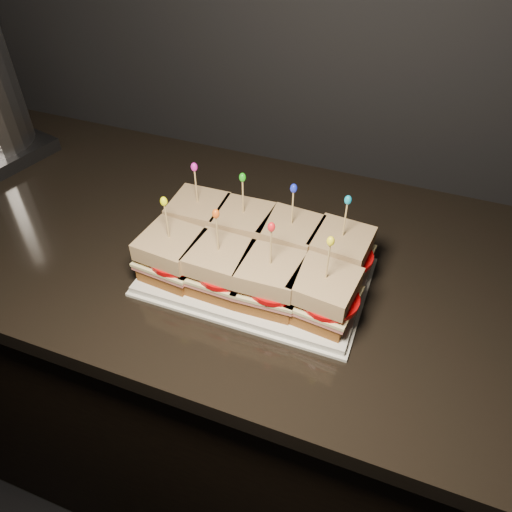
% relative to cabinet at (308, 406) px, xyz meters
% --- Properties ---
extents(cabinet, '(2.44, 0.65, 0.90)m').
position_rel_cabinet_xyz_m(cabinet, '(0.00, 0.00, 0.00)').
color(cabinet, black).
rests_on(cabinet, ground).
extents(granite_slab, '(2.48, 0.69, 0.04)m').
position_rel_cabinet_xyz_m(granite_slab, '(0.00, 0.00, 0.47)').
color(granite_slab, black).
rests_on(granite_slab, cabinet).
extents(platter, '(0.39, 0.24, 0.02)m').
position_rel_cabinet_xyz_m(platter, '(-0.11, -0.07, 0.50)').
color(platter, white).
rests_on(platter, granite_slab).
extents(platter_rim, '(0.40, 0.25, 0.01)m').
position_rel_cabinet_xyz_m(platter_rim, '(-0.11, -0.07, 0.49)').
color(platter_rim, white).
rests_on(platter_rim, granite_slab).
extents(sandwich_0_bread_bot, '(0.10, 0.10, 0.03)m').
position_rel_cabinet_xyz_m(sandwich_0_bread_bot, '(-0.25, -0.02, 0.52)').
color(sandwich_0_bread_bot, brown).
rests_on(sandwich_0_bread_bot, platter).
extents(sandwich_0_ham, '(0.11, 0.10, 0.01)m').
position_rel_cabinet_xyz_m(sandwich_0_ham, '(-0.25, -0.02, 0.54)').
color(sandwich_0_ham, '#C86665').
rests_on(sandwich_0_ham, sandwich_0_bread_bot).
extents(sandwich_0_cheese, '(0.11, 0.11, 0.01)m').
position_rel_cabinet_xyz_m(sandwich_0_cheese, '(-0.25, -0.02, 0.54)').
color(sandwich_0_cheese, beige).
rests_on(sandwich_0_cheese, sandwich_0_ham).
extents(sandwich_0_tomato, '(0.10, 0.10, 0.01)m').
position_rel_cabinet_xyz_m(sandwich_0_tomato, '(-0.24, -0.02, 0.55)').
color(sandwich_0_tomato, '#BE0507').
rests_on(sandwich_0_tomato, sandwich_0_cheese).
extents(sandwich_0_bread_top, '(0.10, 0.10, 0.03)m').
position_rel_cabinet_xyz_m(sandwich_0_bread_top, '(-0.25, -0.02, 0.57)').
color(sandwich_0_bread_top, '#613410').
rests_on(sandwich_0_bread_top, sandwich_0_tomato).
extents(sandwich_0_pick, '(0.00, 0.00, 0.09)m').
position_rel_cabinet_xyz_m(sandwich_0_pick, '(-0.25, -0.02, 0.62)').
color(sandwich_0_pick, tan).
rests_on(sandwich_0_pick, sandwich_0_bread_top).
extents(sandwich_0_frill, '(0.01, 0.01, 0.02)m').
position_rel_cabinet_xyz_m(sandwich_0_frill, '(-0.25, -0.02, 0.66)').
color(sandwich_0_frill, '#D51BB1').
rests_on(sandwich_0_frill, sandwich_0_pick).
extents(sandwich_1_bread_bot, '(0.10, 0.10, 0.03)m').
position_rel_cabinet_xyz_m(sandwich_1_bread_bot, '(-0.16, -0.02, 0.52)').
color(sandwich_1_bread_bot, brown).
rests_on(sandwich_1_bread_bot, platter).
extents(sandwich_1_ham, '(0.11, 0.11, 0.01)m').
position_rel_cabinet_xyz_m(sandwich_1_ham, '(-0.16, -0.02, 0.54)').
color(sandwich_1_ham, '#C86665').
rests_on(sandwich_1_ham, sandwich_1_bread_bot).
extents(sandwich_1_cheese, '(0.11, 0.11, 0.01)m').
position_rel_cabinet_xyz_m(sandwich_1_cheese, '(-0.16, -0.02, 0.54)').
color(sandwich_1_cheese, beige).
rests_on(sandwich_1_cheese, sandwich_1_ham).
extents(sandwich_1_tomato, '(0.10, 0.10, 0.01)m').
position_rel_cabinet_xyz_m(sandwich_1_tomato, '(-0.15, -0.02, 0.55)').
color(sandwich_1_tomato, '#BE0507').
rests_on(sandwich_1_tomato, sandwich_1_cheese).
extents(sandwich_1_bread_top, '(0.10, 0.10, 0.03)m').
position_rel_cabinet_xyz_m(sandwich_1_bread_top, '(-0.16, -0.02, 0.57)').
color(sandwich_1_bread_top, '#613410').
rests_on(sandwich_1_bread_top, sandwich_1_tomato).
extents(sandwich_1_pick, '(0.00, 0.00, 0.09)m').
position_rel_cabinet_xyz_m(sandwich_1_pick, '(-0.16, -0.02, 0.62)').
color(sandwich_1_pick, tan).
rests_on(sandwich_1_pick, sandwich_1_bread_top).
extents(sandwich_1_frill, '(0.01, 0.01, 0.02)m').
position_rel_cabinet_xyz_m(sandwich_1_frill, '(-0.16, -0.02, 0.66)').
color(sandwich_1_frill, '#17A614').
rests_on(sandwich_1_frill, sandwich_1_pick).
extents(sandwich_2_bread_bot, '(0.10, 0.10, 0.03)m').
position_rel_cabinet_xyz_m(sandwich_2_bread_bot, '(-0.07, -0.02, 0.52)').
color(sandwich_2_bread_bot, brown).
rests_on(sandwich_2_bread_bot, platter).
extents(sandwich_2_ham, '(0.11, 0.11, 0.01)m').
position_rel_cabinet_xyz_m(sandwich_2_ham, '(-0.07, -0.02, 0.54)').
color(sandwich_2_ham, '#C86665').
rests_on(sandwich_2_ham, sandwich_2_bread_bot).
extents(sandwich_2_cheese, '(0.11, 0.11, 0.01)m').
position_rel_cabinet_xyz_m(sandwich_2_cheese, '(-0.07, -0.02, 0.54)').
color(sandwich_2_cheese, beige).
rests_on(sandwich_2_cheese, sandwich_2_ham).
extents(sandwich_2_tomato, '(0.10, 0.10, 0.01)m').
position_rel_cabinet_xyz_m(sandwich_2_tomato, '(-0.06, -0.02, 0.55)').
color(sandwich_2_tomato, '#BE0507').
rests_on(sandwich_2_tomato, sandwich_2_cheese).
extents(sandwich_2_bread_top, '(0.10, 0.10, 0.03)m').
position_rel_cabinet_xyz_m(sandwich_2_bread_top, '(-0.07, -0.02, 0.57)').
color(sandwich_2_bread_top, '#613410').
rests_on(sandwich_2_bread_top, sandwich_2_tomato).
extents(sandwich_2_pick, '(0.00, 0.00, 0.09)m').
position_rel_cabinet_xyz_m(sandwich_2_pick, '(-0.07, -0.02, 0.62)').
color(sandwich_2_pick, tan).
rests_on(sandwich_2_pick, sandwich_2_bread_top).
extents(sandwich_2_frill, '(0.01, 0.01, 0.02)m').
position_rel_cabinet_xyz_m(sandwich_2_frill, '(-0.07, -0.02, 0.66)').
color(sandwich_2_frill, '#1627DD').
rests_on(sandwich_2_frill, sandwich_2_pick).
extents(sandwich_3_bread_bot, '(0.10, 0.10, 0.03)m').
position_rel_cabinet_xyz_m(sandwich_3_bread_bot, '(0.03, -0.02, 0.52)').
color(sandwich_3_bread_bot, brown).
rests_on(sandwich_3_bread_bot, platter).
extents(sandwich_3_ham, '(0.11, 0.11, 0.01)m').
position_rel_cabinet_xyz_m(sandwich_3_ham, '(0.03, -0.02, 0.54)').
color(sandwich_3_ham, '#C86665').
rests_on(sandwich_3_ham, sandwich_3_bread_bot).
extents(sandwich_3_cheese, '(0.12, 0.11, 0.01)m').
position_rel_cabinet_xyz_m(sandwich_3_cheese, '(0.03, -0.02, 0.54)').
color(sandwich_3_cheese, beige).
rests_on(sandwich_3_cheese, sandwich_3_ham).
extents(sandwich_3_tomato, '(0.10, 0.10, 0.01)m').
position_rel_cabinet_xyz_m(sandwich_3_tomato, '(0.04, -0.02, 0.55)').
color(sandwich_3_tomato, '#BE0507').
rests_on(sandwich_3_tomato, sandwich_3_cheese).
extents(sandwich_3_bread_top, '(0.11, 0.11, 0.03)m').
position_rel_cabinet_xyz_m(sandwich_3_bread_top, '(0.03, -0.02, 0.57)').
color(sandwich_3_bread_top, '#613410').
rests_on(sandwich_3_bread_top, sandwich_3_tomato).
extents(sandwich_3_pick, '(0.00, 0.00, 0.09)m').
position_rel_cabinet_xyz_m(sandwich_3_pick, '(0.03, -0.02, 0.62)').
color(sandwich_3_pick, tan).
rests_on(sandwich_3_pick, sandwich_3_bread_top).
extents(sandwich_3_frill, '(0.01, 0.01, 0.02)m').
position_rel_cabinet_xyz_m(sandwich_3_frill, '(0.03, -0.02, 0.66)').
color(sandwich_3_frill, '#0B8FB5').
rests_on(sandwich_3_frill, sandwich_3_pick).
extents(sandwich_4_bread_bot, '(0.10, 0.10, 0.03)m').
position_rel_cabinet_xyz_m(sandwich_4_bread_bot, '(-0.25, -0.13, 0.52)').
color(sandwich_4_bread_bot, brown).
rests_on(sandwich_4_bread_bot, platter).
extents(sandwich_4_ham, '(0.11, 0.11, 0.01)m').
position_rel_cabinet_xyz_m(sandwich_4_ham, '(-0.25, -0.13, 0.54)').
color(sandwich_4_ham, '#C86665').
rests_on(sandwich_4_ham, sandwich_4_bread_bot).
extents(sandwich_4_cheese, '(0.12, 0.11, 0.01)m').
position_rel_cabinet_xyz_m(sandwich_4_cheese, '(-0.25, -0.13, 0.54)').
color(sandwich_4_cheese, beige).
rests_on(sandwich_4_cheese, sandwich_4_ham).
extents(sandwich_4_tomato, '(0.10, 0.10, 0.01)m').
position_rel_cabinet_xyz_m(sandwich_4_tomato, '(-0.24, -0.13, 0.55)').
color(sandwich_4_tomato, '#BE0507').
rests_on(sandwich_4_tomato, sandwich_4_cheese).
extents(sandwich_4_bread_top, '(0.11, 0.11, 0.03)m').
position_rel_cabinet_xyz_m(sandwich_4_bread_top, '(-0.25, -0.13, 0.57)').
color(sandwich_4_bread_top, '#613410').
rests_on(sandwich_4_bread_top, sandwich_4_tomato).
extents(sandwich_4_pick, '(0.00, 0.00, 0.09)m').
position_rel_cabinet_xyz_m(sandwich_4_pick, '(-0.25, -0.13, 0.62)').
color(sandwich_4_pick, tan).
rests_on(sandwich_4_pick, sandwich_4_bread_top).
extents(sandwich_4_frill, '(0.01, 0.01, 0.02)m').
position_rel_cabinet_xyz_m(sandwich_4_frill, '(-0.25, -0.13, 0.66)').
color(sandwich_4_frill, '#EDF809').
rests_on(sandwich_4_frill, sandwich_4_pick).
extents(sandwich_5_bread_bot, '(0.10, 0.10, 0.03)m').
position_rel_cabinet_xyz_m(sandwich_5_bread_bot, '(-0.16, -0.13, 0.52)').
color(sandwich_5_bread_bot, brown).
rests_on(sandwich_5_bread_bot, platter).
extents(sandwich_5_ham, '(0.11, 0.11, 0.01)m').
position_rel_cabinet_xyz_m(sandwich_5_ham, '(-0.16, -0.13, 0.54)').
color(sandwich_5_ham, '#C86665').
rests_on(sandwich_5_ham, sandwich_5_bread_bot).
extents(sandwich_5_cheese, '(0.11, 0.11, 0.01)m').
position_rel_cabinet_xyz_m(sandwich_5_cheese, '(-0.16, -0.13, 0.54)').
color(sandwich_5_cheese, beige).
rests_on(sandwich_5_cheese, sandwich_5_ham).
extents(sandwich_5_tomato, '(0.10, 0.10, 0.01)m').
position_rel_cabinet_xyz_m(sandwich_5_tomato, '(-0.15, -0.13, 0.55)').
color(sandwich_5_tomato, '#BE0507').
rests_on(sandwich_5_tomato, sandwich_5_cheese).
extents(sandwich_5_bread_top, '(0.10, 0.10, 0.03)m').
position_rel_cabinet_xyz_m(sandwich_5_bread_top, '(-0.16, -0.13, 0.57)').
color(sandwich_5_bread_top, '#613410').
rests_on(sandwich_5_bread_top, sandwich_5_tomato).
extents(sandwich_5_pick, '(0.00, 0.00, 0.09)m').
position_rel_cabinet_xyz_m(sandwich_5_pick, '(-0.16, -0.13, 0.62)').
color(sandwich_5_pick, tan).
rests_on(sandwich_5_pick, sandwich_5_bread_top).
extents(sandwich_5_frill, '(0.01, 0.01, 0.02)m').
position_rel_cabinet_xyz_m(sandwich_5_frill, '(-0.16, -0.13, 0.66)').
color(sandwich_5_frill, '#E85713').
rests_on(sandwich_5_frill, sandwich_5_pick).
extents(sandwich_6_bread_bot, '(0.10, 0.10, 0.03)m').
position_rel_cabinet_xyz_m(sandwich_6_bread_bot, '(-0.07, -0.13, 0.52)').
color(sandwich_6_bread_bot, brown).
rests_on(sandwich_6_bread_bot, platter).
extents(sandwich_6_ham, '(0.11, 0.11, 0.01)m').
position_rel_cabinet_xyz_m(sandwich_6_ham, '(-0.07, -0.13, 0.54)').
color(sandwich_6_ham, '#C86665').
rests_on(sandwich_6_ham, sandwich_6_bread_bot).
extents(sandwich_6_cheese, '(0.11, 0.11, 0.01)m').
position_rel_cabinet_xyz_m(sandwich_6_cheese, '(-0.07, -0.13, 0.54)').
color(sandwich_6_cheese, beige).
rests_on(sandwich_6_cheese, sandwich_6_ham).
extents(sandwich_6_tomato, '(0.10, 0.10, 0.01)m').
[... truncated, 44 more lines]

